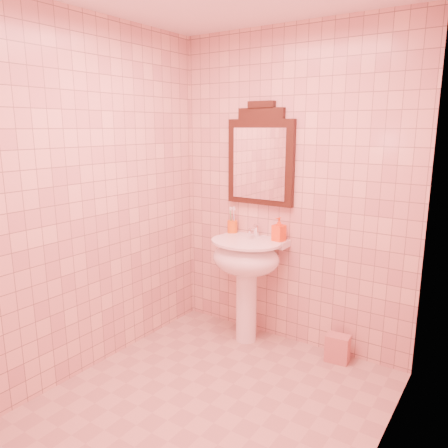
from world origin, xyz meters
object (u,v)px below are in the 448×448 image
Objects in this scene: towel at (337,348)px; soap_dispenser at (279,229)px; toothbrush_cup at (232,226)px; pedestal_sink at (246,265)px; mirror at (260,158)px.

soap_dispenser is at bearing 176.50° from towel.
toothbrush_cup is at bearing 176.57° from towel.
pedestal_sink is 4.38× the size of toothbrush_cup.
pedestal_sink is 4.53× the size of soap_dispenser.
toothbrush_cup is at bearing -173.16° from soap_dispenser.
toothbrush_cup reaches higher than soap_dispenser.
towel is at bearing -7.40° from mirror.
pedestal_sink is 1.06× the size of mirror.
toothbrush_cup is (-0.24, 0.16, 0.26)m from pedestal_sink.
pedestal_sink is at bearing -172.22° from towel.
pedestal_sink reaches higher than towel.
soap_dispenser is (0.46, -0.03, 0.04)m from toothbrush_cup.
mirror reaches higher than toothbrush_cup.
towel is (0.54, -0.03, -0.85)m from soap_dispenser.
pedestal_sink is 0.94m from towel.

